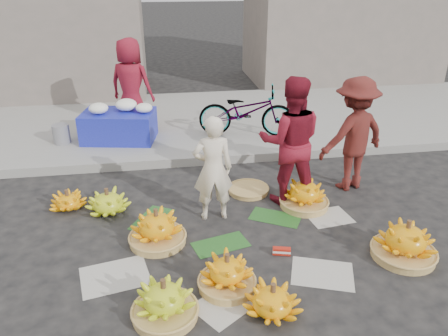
{
  "coord_description": "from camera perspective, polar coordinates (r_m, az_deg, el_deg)",
  "views": [
    {
      "loc": [
        -0.73,
        -4.47,
        2.99
      ],
      "look_at": [
        0.04,
        0.44,
        0.7
      ],
      "focal_mm": 35.0,
      "sensor_mm": 36.0,
      "label": 1
    }
  ],
  "objects": [
    {
      "name": "ground",
      "position": [
        5.43,
        0.31,
        -8.7
      ],
      "size": [
        80.0,
        80.0,
        0.0
      ],
      "primitive_type": "plane",
      "color": "black",
      "rests_on": "ground"
    },
    {
      "name": "curb",
      "position": [
        7.31,
        -2.44,
        1.24
      ],
      "size": [
        40.0,
        0.25,
        0.15
      ],
      "primitive_type": "cube",
      "color": "gray",
      "rests_on": "ground"
    },
    {
      "name": "sidewalk",
      "position": [
        9.27,
        -3.95,
        6.28
      ],
      "size": [
        40.0,
        4.0,
        0.12
      ],
      "primitive_type": "cube",
      "color": "gray",
      "rests_on": "ground"
    },
    {
      "name": "building_left",
      "position": [
        12.16,
        -25.78,
        17.8
      ],
      "size": [
        6.0,
        3.0,
        4.0
      ],
      "primitive_type": "cube",
      "color": "gray",
      "rests_on": "sidewalk"
    },
    {
      "name": "newspaper_scatter",
      "position": [
        4.79,
        1.88,
        -13.89
      ],
      "size": [
        3.2,
        1.8,
        0.0
      ],
      "primitive_type": null,
      "color": "beige",
      "rests_on": "ground"
    },
    {
      "name": "banana_leaves",
      "position": [
        5.58,
        -1.05,
        -7.64
      ],
      "size": [
        2.0,
        1.0,
        0.0
      ],
      "primitive_type": null,
      "color": "#1C521B",
      "rests_on": "ground"
    },
    {
      "name": "banana_bunch_0",
      "position": [
        5.24,
        -8.76,
        -7.78
      ],
      "size": [
        0.66,
        0.66,
        0.46
      ],
      "rotation": [
        0.0,
        0.0,
        0.09
      ],
      "color": "#AF8949",
      "rests_on": "ground"
    },
    {
      "name": "banana_bunch_1",
      "position": [
        4.25,
        -7.8,
        -16.87
      ],
      "size": [
        0.66,
        0.66,
        0.43
      ],
      "rotation": [
        0.0,
        0.0,
        0.26
      ],
      "color": "#AF8949",
      "rests_on": "ground"
    },
    {
      "name": "banana_bunch_2",
      "position": [
        4.54,
        0.39,
        -13.66
      ],
      "size": [
        0.66,
        0.66,
        0.41
      ],
      "rotation": [
        0.0,
        0.0,
        -0.43
      ],
      "color": "#AF8949",
      "rests_on": "ground"
    },
    {
      "name": "banana_bunch_3",
      "position": [
        4.31,
        6.34,
        -16.8
      ],
      "size": [
        0.62,
        0.62,
        0.34
      ],
      "rotation": [
        0.0,
        0.0,
        0.18
      ],
      "color": "#FFAD0C",
      "rests_on": "ground"
    },
    {
      "name": "banana_bunch_4",
      "position": [
        5.34,
        22.62,
        -8.83
      ],
      "size": [
        0.82,
        0.82,
        0.48
      ],
      "rotation": [
        0.0,
        0.0,
        0.42
      ],
      "color": "#AF8949",
      "rests_on": "ground"
    },
    {
      "name": "banana_bunch_5",
      "position": [
        6.03,
        10.5,
        -3.35
      ],
      "size": [
        0.74,
        0.74,
        0.45
      ],
      "rotation": [
        0.0,
        0.0,
        -0.37
      ],
      "color": "#AF8949",
      "rests_on": "ground"
    },
    {
      "name": "banana_bunch_6",
      "position": [
        6.02,
        -14.94,
        -4.28
      ],
      "size": [
        0.59,
        0.59,
        0.35
      ],
      "rotation": [
        0.0,
        0.0,
        -0.06
      ],
      "color": "#A2C41C",
      "rests_on": "ground"
    },
    {
      "name": "banana_bunch_7",
      "position": [
        6.27,
        -19.69,
        -4.08
      ],
      "size": [
        0.5,
        0.5,
        0.29
      ],
      "rotation": [
        0.0,
        0.0,
        -0.18
      ],
      "color": "#FFAD0C",
      "rests_on": "ground"
    },
    {
      "name": "basket_spare",
      "position": [
        6.39,
        3.2,
        -2.88
      ],
      "size": [
        0.63,
        0.63,
        0.07
      ],
      "primitive_type": "cylinder",
      "rotation": [
        0.0,
        0.0,
        -0.1
      ],
      "color": "#AF8949",
      "rests_on": "ground"
    },
    {
      "name": "incense_stack",
      "position": [
        5.1,
        7.54,
        -10.73
      ],
      "size": [
        0.21,
        0.11,
        0.08
      ],
      "primitive_type": "cube",
      "rotation": [
        0.0,
        0.0,
        -0.26
      ],
      "color": "red",
      "rests_on": "ground"
    },
    {
      "name": "vendor_cream",
      "position": [
        5.46,
        -1.46,
        -0.12
      ],
      "size": [
        0.51,
        0.34,
        1.39
      ],
      "primitive_type": "imported",
      "rotation": [
        0.0,
        0.0,
        3.14
      ],
      "color": "#F6E8CF",
      "rests_on": "ground"
    },
    {
      "name": "vendor_red",
      "position": [
        5.88,
        8.67,
        3.43
      ],
      "size": [
        0.97,
        0.82,
        1.76
      ],
      "primitive_type": "imported",
      "rotation": [
        0.0,
        0.0,
        2.94
      ],
      "color": "maroon",
      "rests_on": "ground"
    },
    {
      "name": "man_striped",
      "position": [
        6.49,
        16.56,
        4.22
      ],
      "size": [
        1.21,
        0.91,
        1.66
      ],
      "primitive_type": "imported",
      "rotation": [
        0.0,
        0.0,
        3.45
      ],
      "color": "maroon",
      "rests_on": "ground"
    },
    {
      "name": "flower_table",
      "position": [
        8.12,
        -13.52,
        5.61
      ],
      "size": [
        1.38,
        1.01,
        0.73
      ],
      "rotation": [
        0.0,
        0.0,
        -0.19
      ],
      "color": "#1A20AC",
      "rests_on": "sidewalk"
    },
    {
      "name": "grey_bucket",
      "position": [
        8.32,
        -20.49,
        4.19
      ],
      "size": [
        0.3,
        0.3,
        0.34
      ],
      "primitive_type": "cylinder",
      "color": "gray",
      "rests_on": "sidewalk"
    },
    {
      "name": "flower_vendor",
      "position": [
        8.54,
        -12.05,
        10.61
      ],
      "size": [
        1.0,
        0.85,
        1.72
      ],
      "primitive_type": "imported",
      "rotation": [
        0.0,
        0.0,
        2.71
      ],
      "color": "maroon",
      "rests_on": "sidewalk"
    },
    {
      "name": "bicycle",
      "position": [
        8.1,
        2.94,
        7.41
      ],
      "size": [
        0.95,
        1.84,
        0.92
      ],
      "primitive_type": "imported",
      "rotation": [
        0.0,
        0.0,
        1.37
      ],
      "color": "gray",
      "rests_on": "sidewalk"
    }
  ]
}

